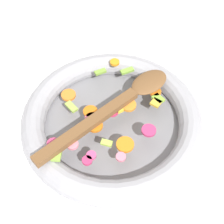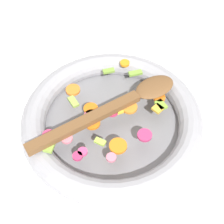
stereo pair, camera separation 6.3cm
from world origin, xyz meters
name	(u,v)px [view 1 (the left image)]	position (x,y,z in m)	size (l,w,h in m)	color
ground_plane	(112,126)	(0.00, 0.00, 0.00)	(4.00, 4.00, 0.00)	silver
skillet	(112,120)	(0.00, 0.00, 0.02)	(0.38, 0.38, 0.05)	slate
chopped_vegetables	(106,117)	(-0.02, 0.01, 0.05)	(0.28, 0.22, 0.01)	orange
wooden_spoon	(119,103)	(0.01, -0.01, 0.06)	(0.28, 0.25, 0.01)	brown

